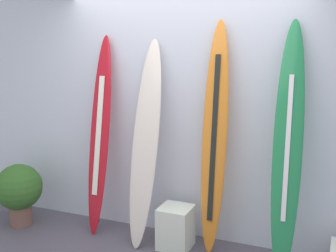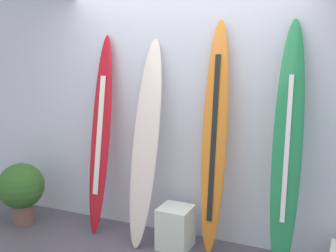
{
  "view_description": "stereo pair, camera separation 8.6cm",
  "coord_description": "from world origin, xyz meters",
  "px_view_note": "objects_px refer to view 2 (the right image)",
  "views": [
    {
      "loc": [
        1.33,
        -2.5,
        1.89
      ],
      "look_at": [
        -0.05,
        0.95,
        1.22
      ],
      "focal_mm": 41.57,
      "sensor_mm": 36.0,
      "label": 1
    },
    {
      "loc": [
        1.41,
        -2.47,
        1.89
      ],
      "look_at": [
        -0.05,
        0.95,
        1.22
      ],
      "focal_mm": 41.57,
      "sensor_mm": 36.0,
      "label": 2
    }
  ],
  "objects_px": {
    "display_block_center": "(176,227)",
    "potted_plant": "(21,188)",
    "surfboard_ivory": "(145,145)",
    "surfboard_crimson": "(101,137)",
    "surfboard_emerald": "(287,148)",
    "surfboard_sunset": "(214,139)"
  },
  "relations": [
    {
      "from": "surfboard_ivory",
      "to": "surfboard_emerald",
      "type": "relative_size",
      "value": 0.93
    },
    {
      "from": "surfboard_crimson",
      "to": "display_block_center",
      "type": "bearing_deg",
      "value": -5.23
    },
    {
      "from": "surfboard_ivory",
      "to": "display_block_center",
      "type": "relative_size",
      "value": 4.92
    },
    {
      "from": "surfboard_sunset",
      "to": "surfboard_crimson",
      "type": "bearing_deg",
      "value": -178.03
    },
    {
      "from": "surfboard_emerald",
      "to": "display_block_center",
      "type": "bearing_deg",
      "value": -178.32
    },
    {
      "from": "surfboard_ivory",
      "to": "surfboard_emerald",
      "type": "distance_m",
      "value": 1.37
    },
    {
      "from": "surfboard_crimson",
      "to": "surfboard_ivory",
      "type": "bearing_deg",
      "value": -5.03
    },
    {
      "from": "surfboard_sunset",
      "to": "surfboard_emerald",
      "type": "distance_m",
      "value": 0.68
    },
    {
      "from": "potted_plant",
      "to": "surfboard_ivory",
      "type": "bearing_deg",
      "value": 7.56
    },
    {
      "from": "surfboard_crimson",
      "to": "display_block_center",
      "type": "distance_m",
      "value": 1.23
    },
    {
      "from": "surfboard_emerald",
      "to": "surfboard_crimson",
      "type": "bearing_deg",
      "value": 178.43
    },
    {
      "from": "surfboard_sunset",
      "to": "potted_plant",
      "type": "xyz_separation_m",
      "value": [
        -2.16,
        -0.29,
        -0.7
      ]
    },
    {
      "from": "surfboard_sunset",
      "to": "surfboard_emerald",
      "type": "xyz_separation_m",
      "value": [
        0.68,
        -0.1,
        -0.01
      ]
    },
    {
      "from": "surfboard_crimson",
      "to": "surfboard_emerald",
      "type": "bearing_deg",
      "value": -1.57
    },
    {
      "from": "surfboard_ivory",
      "to": "potted_plant",
      "type": "xyz_separation_m",
      "value": [
        -1.47,
        -0.2,
        -0.6
      ]
    },
    {
      "from": "surfboard_crimson",
      "to": "display_block_center",
      "type": "relative_size",
      "value": 5.03
    },
    {
      "from": "display_block_center",
      "to": "potted_plant",
      "type": "bearing_deg",
      "value": -174.9
    },
    {
      "from": "surfboard_sunset",
      "to": "surfboard_ivory",
      "type": "bearing_deg",
      "value": -172.38
    },
    {
      "from": "surfboard_ivory",
      "to": "potted_plant",
      "type": "relative_size",
      "value": 2.94
    },
    {
      "from": "display_block_center",
      "to": "potted_plant",
      "type": "height_order",
      "value": "potted_plant"
    },
    {
      "from": "surfboard_crimson",
      "to": "surfboard_sunset",
      "type": "distance_m",
      "value": 1.25
    },
    {
      "from": "surfboard_sunset",
      "to": "potted_plant",
      "type": "height_order",
      "value": "surfboard_sunset"
    }
  ]
}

